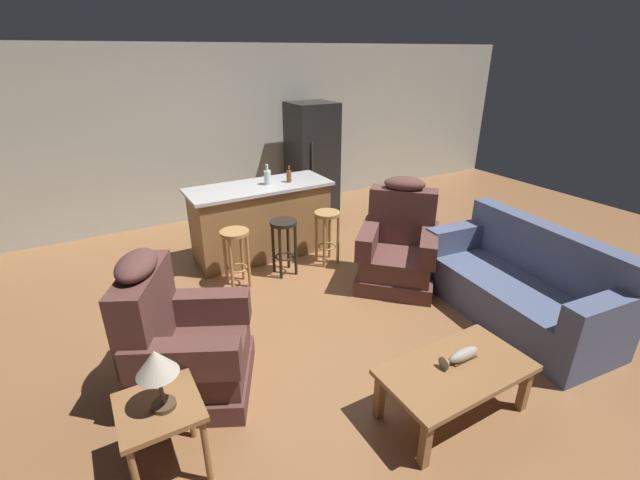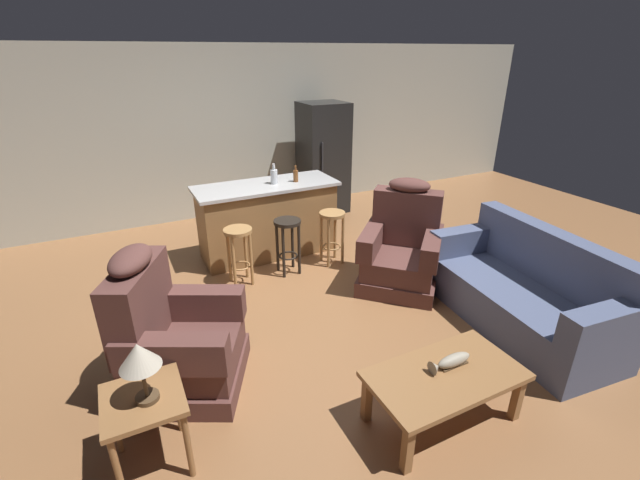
# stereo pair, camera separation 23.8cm
# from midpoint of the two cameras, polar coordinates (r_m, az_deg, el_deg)

# --- Properties ---
(ground_plane) EXTENTS (12.00, 12.00, 0.00)m
(ground_plane) POSITION_cam_midpoint_polar(r_m,az_deg,el_deg) (4.70, -2.52, -8.07)
(ground_plane) COLOR brown
(back_wall) EXTENTS (12.00, 0.05, 2.60)m
(back_wall) POSITION_cam_midpoint_polar(r_m,az_deg,el_deg) (7.02, -14.99, 13.41)
(back_wall) COLOR #B2B2A3
(back_wall) RESTS_ON ground_plane
(coffee_table) EXTENTS (1.10, 0.60, 0.42)m
(coffee_table) POSITION_cam_midpoint_polar(r_m,az_deg,el_deg) (3.33, 15.63, -16.85)
(coffee_table) COLOR olive
(coffee_table) RESTS_ON ground_plane
(fish_figurine) EXTENTS (0.34, 0.10, 0.10)m
(fish_figurine) POSITION_cam_midpoint_polar(r_m,az_deg,el_deg) (3.33, 16.21, -14.71)
(fish_figurine) COLOR #4C3823
(fish_figurine) RESTS_ON coffee_table
(couch) EXTENTS (1.03, 1.98, 0.94)m
(couch) POSITION_cam_midpoint_polar(r_m,az_deg,el_deg) (4.67, 23.95, -5.75)
(couch) COLOR #4C5675
(couch) RESTS_ON ground_plane
(recliner_near_lamp) EXTENTS (1.13, 1.13, 1.20)m
(recliner_near_lamp) POSITION_cam_midpoint_polar(r_m,az_deg,el_deg) (3.57, -19.87, -13.07)
(recliner_near_lamp) COLOR brown
(recliner_near_lamp) RESTS_ON ground_plane
(recliner_near_island) EXTENTS (1.19, 1.19, 1.20)m
(recliner_near_island) POSITION_cam_midpoint_polar(r_m,az_deg,el_deg) (4.95, 9.05, -1.05)
(recliner_near_island) COLOR brown
(recliner_near_island) RESTS_ON ground_plane
(end_table) EXTENTS (0.48, 0.48, 0.56)m
(end_table) POSITION_cam_midpoint_polar(r_m,az_deg,el_deg) (3.00, -22.78, -21.04)
(end_table) COLOR olive
(end_table) RESTS_ON ground_plane
(table_lamp) EXTENTS (0.24, 0.24, 0.41)m
(table_lamp) POSITION_cam_midpoint_polar(r_m,az_deg,el_deg) (2.71, -23.44, -15.13)
(table_lamp) COLOR #4C3823
(table_lamp) RESTS_ON end_table
(kitchen_island) EXTENTS (1.80, 0.70, 0.95)m
(kitchen_island) POSITION_cam_midpoint_polar(r_m,az_deg,el_deg) (5.60, -9.04, 2.58)
(kitchen_island) COLOR olive
(kitchen_island) RESTS_ON ground_plane
(bar_stool_left) EXTENTS (0.32, 0.32, 0.68)m
(bar_stool_left) POSITION_cam_midpoint_polar(r_m,az_deg,el_deg) (4.88, -12.55, -1.08)
(bar_stool_left) COLOR #A87A47
(bar_stool_left) RESTS_ON ground_plane
(bar_stool_middle) EXTENTS (0.32, 0.32, 0.68)m
(bar_stool_middle) POSITION_cam_midpoint_polar(r_m,az_deg,el_deg) (5.07, -6.18, 0.33)
(bar_stool_middle) COLOR black
(bar_stool_middle) RESTS_ON ground_plane
(bar_stool_right) EXTENTS (0.32, 0.32, 0.68)m
(bar_stool_right) POSITION_cam_midpoint_polar(r_m,az_deg,el_deg) (5.31, -0.32, 1.62)
(bar_stool_right) COLOR #A87A47
(bar_stool_right) RESTS_ON ground_plane
(refrigerator) EXTENTS (0.70, 0.69, 1.76)m
(refrigerator) POSITION_cam_midpoint_polar(r_m,az_deg,el_deg) (7.09, -2.05, 10.81)
(refrigerator) COLOR black
(refrigerator) RESTS_ON ground_plane
(bottle_tall_green) EXTENTS (0.09, 0.09, 0.26)m
(bottle_tall_green) POSITION_cam_midpoint_polar(r_m,az_deg,el_deg) (5.44, -8.29, 8.30)
(bottle_tall_green) COLOR silver
(bottle_tall_green) RESTS_ON kitchen_island
(bottle_short_amber) EXTENTS (0.06, 0.06, 0.21)m
(bottle_short_amber) POSITION_cam_midpoint_polar(r_m,az_deg,el_deg) (5.51, -5.41, 8.48)
(bottle_short_amber) COLOR brown
(bottle_short_amber) RESTS_ON kitchen_island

